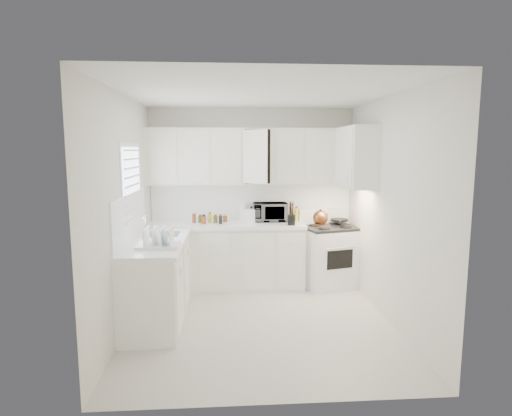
{
  "coord_description": "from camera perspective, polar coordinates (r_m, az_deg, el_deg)",
  "views": [
    {
      "loc": [
        -0.37,
        -4.65,
        2.0
      ],
      "look_at": [
        0.0,
        0.7,
        1.25
      ],
      "focal_mm": 29.45,
      "sensor_mm": 36.0,
      "label": 1
    }
  ],
  "objects": [
    {
      "name": "wall_back",
      "position": [
        6.3,
        -0.56,
        1.58
      ],
      "size": [
        3.0,
        0.0,
        3.0
      ],
      "primitive_type": "plane",
      "rotation": [
        1.57,
        0.0,
        0.0
      ],
      "color": "silver",
      "rests_on": "ground"
    },
    {
      "name": "stove",
      "position": [
        6.26,
        9.93,
        -5.38
      ],
      "size": [
        0.87,
        0.78,
        1.14
      ],
      "primitive_type": null,
      "rotation": [
        0.0,
        0.0,
        0.26
      ],
      "color": "white",
      "rests_on": "floor"
    },
    {
      "name": "frying_pan",
      "position": [
        6.38,
        11.25,
        -1.53
      ],
      "size": [
        0.34,
        0.48,
        0.04
      ],
      "primitive_type": null,
      "rotation": [
        0.0,
        0.0,
        -0.19
      ],
      "color": "black",
      "rests_on": "stove"
    },
    {
      "name": "sink",
      "position": [
        5.35,
        -12.72,
        -2.25
      ],
      "size": [
        0.42,
        0.38,
        0.3
      ],
      "primitive_type": null,
      "color": "gray",
      "rests_on": "countertop_left"
    },
    {
      "name": "upper_cabinets_right",
      "position": [
        5.75,
        13.32,
        2.76
      ],
      "size": [
        0.33,
        0.9,
        0.8
      ],
      "primitive_type": null,
      "color": "white",
      "rests_on": "wall_right"
    },
    {
      "name": "ceiling",
      "position": [
        4.71,
        0.61,
        15.29
      ],
      "size": [
        3.2,
        3.2,
        0.0
      ],
      "primitive_type": "plane",
      "rotation": [
        3.14,
        0.0,
        0.0
      ],
      "color": "white",
      "rests_on": "ground"
    },
    {
      "name": "spice_left_0",
      "position": [
        6.17,
        -8.37,
        -1.31
      ],
      "size": [
        0.06,
        0.06,
        0.13
      ],
      "primitive_type": "cylinder",
      "color": "brown",
      "rests_on": "countertop_back"
    },
    {
      "name": "countertop_left",
      "position": [
        5.04,
        -13.27,
        -4.58
      ],
      "size": [
        0.64,
        1.62,
        0.05
      ],
      "primitive_type": "cube",
      "color": "white",
      "rests_on": "lower_cabinets_left"
    },
    {
      "name": "spice_left_6",
      "position": [
        6.15,
        -4.18,
        -1.28
      ],
      "size": [
        0.06,
        0.06,
        0.13
      ],
      "primitive_type": "cylinder",
      "color": "brown",
      "rests_on": "countertop_back"
    },
    {
      "name": "microwave",
      "position": [
        6.19,
        1.92,
        -0.26
      ],
      "size": [
        0.49,
        0.27,
        0.33
      ],
      "primitive_type": "imported",
      "rotation": [
        0.0,
        0.0,
        0.0
      ],
      "color": "gray",
      "rests_on": "countertop_back"
    },
    {
      "name": "window_blinds",
      "position": [
        5.14,
        -16.42,
        2.62
      ],
      "size": [
        0.06,
        0.96,
        1.06
      ],
      "primitive_type": null,
      "color": "white",
      "rests_on": "wall_left"
    },
    {
      "name": "sauce_right_1",
      "position": [
        6.21,
        5.41,
        -0.93
      ],
      "size": [
        0.06,
        0.06,
        0.19
      ],
      "primitive_type": "cylinder",
      "color": "yellow",
      "rests_on": "countertop_back"
    },
    {
      "name": "backsplash_left",
      "position": [
        5.04,
        -16.75,
        -1.23
      ],
      "size": [
        0.02,
        1.6,
        0.55
      ],
      "primitive_type": "cube",
      "color": "white",
      "rests_on": "wall_left"
    },
    {
      "name": "lower_cabinets_left",
      "position": [
        5.16,
        -13.21,
        -9.74
      ],
      "size": [
        0.6,
        1.6,
        0.9
      ],
      "primitive_type": null,
      "color": "white",
      "rests_on": "floor"
    },
    {
      "name": "wall_right",
      "position": [
        5.06,
        17.77,
        -0.37
      ],
      "size": [
        0.0,
        3.2,
        3.2
      ],
      "primitive_type": "plane",
      "rotation": [
        1.57,
        0.0,
        -1.57
      ],
      "color": "silver",
      "rests_on": "ground"
    },
    {
      "name": "spice_left_4",
      "position": [
        6.15,
        -5.58,
        -1.29
      ],
      "size": [
        0.06,
        0.06,
        0.13
      ],
      "primitive_type": "cylinder",
      "color": "brown",
      "rests_on": "countertop_back"
    },
    {
      "name": "upper_cabinets_back",
      "position": [
        6.12,
        -0.47,
        3.27
      ],
      "size": [
        3.0,
        0.33,
        0.8
      ],
      "primitive_type": null,
      "color": "white",
      "rests_on": "wall_back"
    },
    {
      "name": "wall_left",
      "position": [
        4.84,
        -17.42,
        -0.73
      ],
      "size": [
        0.0,
        3.2,
        3.2
      ],
      "primitive_type": "plane",
      "rotation": [
        1.57,
        0.0,
        1.57
      ],
      "color": "silver",
      "rests_on": "ground"
    },
    {
      "name": "tea_kettle",
      "position": [
        5.97,
        8.73,
        -1.18
      ],
      "size": [
        0.32,
        0.3,
        0.24
      ],
      "primitive_type": null,
      "rotation": [
        0.0,
        0.0,
        0.35
      ],
      "color": "brown",
      "rests_on": "stove"
    },
    {
      "name": "backsplash_back",
      "position": [
        6.3,
        -0.56,
        0.89
      ],
      "size": [
        2.98,
        0.02,
        0.55
      ],
      "primitive_type": "cube",
      "color": "white",
      "rests_on": "wall_back"
    },
    {
      "name": "rice_cooker",
      "position": [
        6.13,
        -0.63,
        -0.81
      ],
      "size": [
        0.3,
        0.3,
        0.23
      ],
      "primitive_type": null,
      "rotation": [
        0.0,
        0.0,
        0.34
      ],
      "color": "white",
      "rests_on": "countertop_back"
    },
    {
      "name": "dish_rack",
      "position": [
        4.67,
        -13.19,
        -3.7
      ],
      "size": [
        0.45,
        0.34,
        0.25
      ],
      "primitive_type": null,
      "rotation": [
        0.0,
        0.0,
        -0.0
      ],
      "color": "white",
      "rests_on": "countertop_left"
    },
    {
      "name": "spice_left_3",
      "position": [
        6.07,
        -6.31,
        -1.43
      ],
      "size": [
        0.06,
        0.06,
        0.13
      ],
      "primitive_type": "cylinder",
      "color": "yellow",
      "rests_on": "countertop_back"
    },
    {
      "name": "lower_cabinets_back",
      "position": [
        6.15,
        -4.04,
        -6.66
      ],
      "size": [
        2.22,
        0.6,
        0.9
      ],
      "primitive_type": null,
      "color": "white",
      "rests_on": "floor"
    },
    {
      "name": "floor",
      "position": [
        5.08,
        0.56,
        -15.24
      ],
      "size": [
        3.2,
        3.2,
        0.0
      ],
      "primitive_type": "plane",
      "color": "beige",
      "rests_on": "ground"
    },
    {
      "name": "countertop_back",
      "position": [
        6.04,
        -4.08,
        -2.32
      ],
      "size": [
        2.24,
        0.64,
        0.05
      ],
      "primitive_type": "cube",
      "color": "white",
      "rests_on": "lower_cabinets_back"
    },
    {
      "name": "utensil_crock",
      "position": [
        5.87,
        4.84,
        -0.65
      ],
      "size": [
        0.14,
        0.14,
        0.35
      ],
      "primitive_type": null,
      "rotation": [
        0.0,
        0.0,
        0.21
      ],
      "color": "black",
      "rests_on": "countertop_back"
    },
    {
      "name": "spice_left_2",
      "position": [
        6.16,
        -6.97,
        -1.3
      ],
      "size": [
        0.06,
        0.06,
        0.13
      ],
      "primitive_type": "cylinder",
      "color": "#A84216",
      "rests_on": "countertop_back"
    },
    {
      "name": "paper_towel",
      "position": [
        6.18,
        -1.72,
        -0.56
      ],
      "size": [
        0.12,
        0.12,
        0.27
      ],
      "primitive_type": "cylinder",
      "color": "white",
      "rests_on": "countertop_back"
    },
    {
      "name": "spice_left_5",
      "position": [
        6.06,
        -4.89,
        -1.42
      ],
      "size": [
        0.06,
        0.06,
        0.13
      ],
      "primitive_type": "cylinder",
      "color": "black",
      "rests_on": "countertop_back"
    },
    {
      "name": "sauce_right_2",
      "position": [
        6.28,
        5.82,
        -0.84
      ],
      "size": [
        0.06,
        0.06,
        0.19
      ],
      "primitive_type": "cylinder",
      "color": "brown",
      "rests_on": "countertop_back"
    },
    {
      "name": "wall_front",
      "position": [
        3.15,
        2.88,
        -4.87
      ],
      "size": [
        3.0,
        0.0,
        3.0
      ],
      "primitive_type": "plane",
      "rotation": [
        -1.57,
        0.0,
        0.0
      ],
      "color": "silver",
      "rests_on": "ground"
    },
    {
      "name": "sauce_right_0",
      "position": [
        6.26,
        4.83,
        -0.85
      ],
      "size": [
        0.06,
        0.06,
        0.19
      ],
      "primitive_type": "cylinder",
      "color": "#A84216",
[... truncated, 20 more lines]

